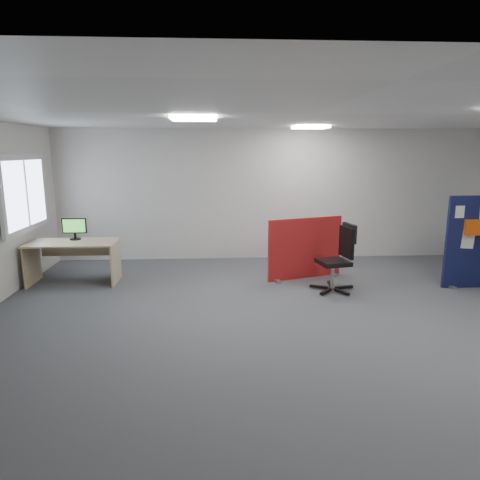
{
  "coord_description": "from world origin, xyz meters",
  "views": [
    {
      "loc": [
        -1.23,
        -5.39,
        2.25
      ],
      "look_at": [
        -0.88,
        0.59,
        1.0
      ],
      "focal_mm": 32.0,
      "sensor_mm": 36.0,
      "label": 1
    }
  ],
  "objects_px": {
    "red_divider": "(305,249)",
    "office_chair": "(340,254)",
    "second_desk": "(74,252)",
    "monitor_second": "(74,228)"
  },
  "relations": [
    {
      "from": "second_desk",
      "to": "monitor_second",
      "type": "height_order",
      "value": "monitor_second"
    },
    {
      "from": "monitor_second",
      "to": "second_desk",
      "type": "bearing_deg",
      "value": -87.3
    },
    {
      "from": "office_chair",
      "to": "monitor_second",
      "type": "bearing_deg",
      "value": 157.72
    },
    {
      "from": "second_desk",
      "to": "monitor_second",
      "type": "distance_m",
      "value": 0.42
    },
    {
      "from": "monitor_second",
      "to": "office_chair",
      "type": "xyz_separation_m",
      "value": [
        4.47,
        -0.84,
        -0.32
      ]
    },
    {
      "from": "red_divider",
      "to": "office_chair",
      "type": "distance_m",
      "value": 0.84
    },
    {
      "from": "monitor_second",
      "to": "office_chair",
      "type": "height_order",
      "value": "monitor_second"
    },
    {
      "from": "red_divider",
      "to": "office_chair",
      "type": "bearing_deg",
      "value": -79.25
    },
    {
      "from": "red_divider",
      "to": "office_chair",
      "type": "xyz_separation_m",
      "value": [
        0.41,
        -0.73,
        0.08
      ]
    },
    {
      "from": "red_divider",
      "to": "second_desk",
      "type": "distance_m",
      "value": 4.04
    }
  ]
}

